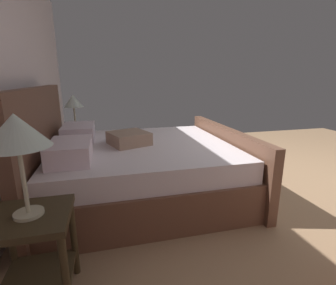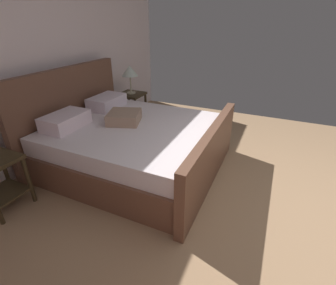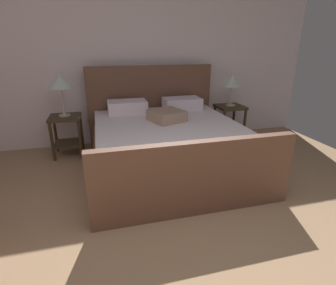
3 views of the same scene
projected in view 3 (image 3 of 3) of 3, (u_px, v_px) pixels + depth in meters
wall_back at (138, 58)px, 4.27m from camera, size 5.97×0.12×2.72m
bed at (167, 142)px, 3.52m from camera, size 2.00×2.21×1.26m
nightstand_right at (229, 117)px, 4.54m from camera, size 0.44×0.44×0.60m
table_lamp_right at (232, 82)px, 4.34m from camera, size 0.29×0.29×0.51m
nightstand_left at (67, 129)px, 3.90m from camera, size 0.44×0.44×0.60m
table_lamp_left at (60, 83)px, 3.67m from camera, size 0.34×0.34×0.58m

